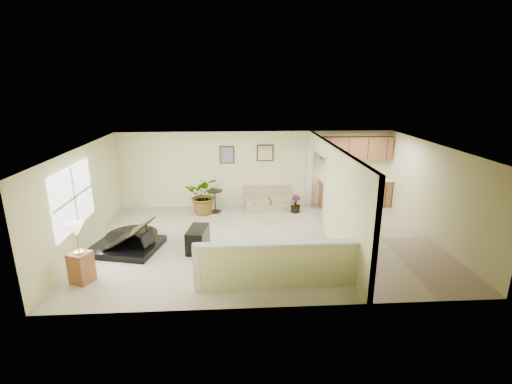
{
  "coord_description": "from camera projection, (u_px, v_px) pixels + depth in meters",
  "views": [
    {
      "loc": [
        -0.72,
        -8.97,
        4.03
      ],
      "look_at": [
        -0.16,
        0.4,
        1.23
      ],
      "focal_mm": 26.0,
      "sensor_mm": 36.0,
      "label": 1
    }
  ],
  "objects": [
    {
      "name": "left_wall",
      "position": [
        82.0,
        199.0,
        9.16
      ],
      "size": [
        0.04,
        6.0,
        2.5
      ],
      "primitive_type": "cube",
      "color": "beige",
      "rests_on": "floor"
    },
    {
      "name": "lamp_stand",
      "position": [
        80.0,
        257.0,
        7.63
      ],
      "size": [
        0.51,
        0.51,
        1.32
      ],
      "color": "brown",
      "rests_on": "floor"
    },
    {
      "name": "piano_bench",
      "position": [
        198.0,
        239.0,
        9.19
      ],
      "size": [
        0.56,
        0.91,
        0.57
      ],
      "primitive_type": "cube",
      "rotation": [
        0.0,
        0.0,
        -0.15
      ],
      "color": "black",
      "rests_on": "floor"
    },
    {
      "name": "front_wall",
      "position": [
        276.0,
        246.0,
        6.55
      ],
      "size": [
        9.0,
        0.04,
        2.5
      ],
      "primitive_type": "cube",
      "color": "beige",
      "rests_on": "floor"
    },
    {
      "name": "left_window",
      "position": [
        73.0,
        197.0,
        8.62
      ],
      "size": [
        0.05,
        2.15,
        1.45
      ],
      "primitive_type": "cube",
      "color": "white",
      "rests_on": "left_wall"
    },
    {
      "name": "interior_partition",
      "position": [
        330.0,
        193.0,
        9.77
      ],
      "size": [
        0.18,
        5.99,
        2.5
      ],
      "color": "beige",
      "rests_on": "floor"
    },
    {
      "name": "small_plant",
      "position": [
        296.0,
        205.0,
        11.87
      ],
      "size": [
        0.33,
        0.33,
        0.56
      ],
      "color": "black",
      "rests_on": "floor"
    },
    {
      "name": "ceiling",
      "position": [
        263.0,
        147.0,
        9.06
      ],
      "size": [
        9.0,
        6.0,
        0.04
      ],
      "primitive_type": "cube",
      "color": "white",
      "rests_on": "back_wall"
    },
    {
      "name": "right_wall",
      "position": [
        434.0,
        193.0,
        9.68
      ],
      "size": [
        0.04,
        6.0,
        2.5
      ],
      "primitive_type": "cube",
      "color": "beige",
      "rests_on": "floor"
    },
    {
      "name": "floor",
      "position": [
        263.0,
        241.0,
        9.77
      ],
      "size": [
        9.0,
        9.0,
        0.0
      ],
      "primitive_type": "plane",
      "color": "#B1A88A",
      "rests_on": "ground"
    },
    {
      "name": "loveseat",
      "position": [
        269.0,
        198.0,
        12.28
      ],
      "size": [
        1.66,
        1.02,
        0.91
      ],
      "rotation": [
        0.0,
        0.0,
        0.08
      ],
      "color": "tan",
      "rests_on": "floor"
    },
    {
      "name": "piano",
      "position": [
        124.0,
        224.0,
        9.24
      ],
      "size": [
        2.09,
        2.1,
        1.49
      ],
      "rotation": [
        0.0,
        0.0,
        -0.23
      ],
      "color": "black",
      "rests_on": "floor"
    },
    {
      "name": "wall_mirror",
      "position": [
        265.0,
        153.0,
        12.12
      ],
      "size": [
        0.55,
        0.04,
        0.55
      ],
      "color": "#3E2616",
      "rests_on": "back_wall"
    },
    {
      "name": "wall_art_left",
      "position": [
        227.0,
        155.0,
        12.06
      ],
      "size": [
        0.48,
        0.04,
        0.58
      ],
      "color": "#3E2616",
      "rests_on": "back_wall"
    },
    {
      "name": "kitchen_cabinets",
      "position": [
        352.0,
        181.0,
        12.32
      ],
      "size": [
        2.36,
        0.65,
        2.33
      ],
      "color": "brown",
      "rests_on": "floor"
    },
    {
      "name": "palm_plant",
      "position": [
        205.0,
        195.0,
        11.66
      ],
      "size": [
        1.22,
        1.09,
        1.23
      ],
      "color": "black",
      "rests_on": "floor"
    },
    {
      "name": "pony_half_wall",
      "position": [
        276.0,
        264.0,
        7.43
      ],
      "size": [
        3.42,
        0.22,
        1.0
      ],
      "color": "beige",
      "rests_on": "floor"
    },
    {
      "name": "back_wall",
      "position": [
        256.0,
        169.0,
        12.29
      ],
      "size": [
        9.0,
        0.04,
        2.5
      ],
      "primitive_type": "cube",
      "color": "beige",
      "rests_on": "floor"
    },
    {
      "name": "kitchen_vinyl",
      "position": [
        379.0,
        238.0,
        9.96
      ],
      "size": [
        2.7,
        6.0,
        0.01
      ],
      "primitive_type": "cube",
      "color": "tan",
      "rests_on": "floor"
    },
    {
      "name": "accent_table",
      "position": [
        215.0,
        198.0,
        11.83
      ],
      "size": [
        0.5,
        0.5,
        0.73
      ],
      "color": "black",
      "rests_on": "floor"
    }
  ]
}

